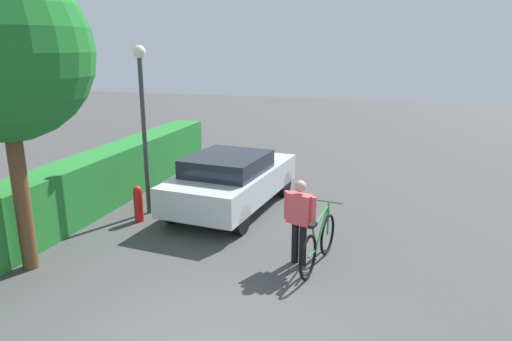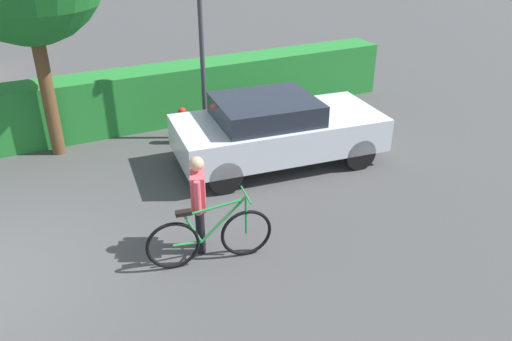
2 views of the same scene
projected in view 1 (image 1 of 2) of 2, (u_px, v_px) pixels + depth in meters
name	position (u px, v px, depth m)	size (l,w,h in m)	color
parked_car_near	(232.00, 179.00, 10.87)	(4.20, 2.23, 1.37)	silver
bicycle	(318.00, 243.00, 8.10)	(1.82, 0.51, 1.04)	black
person_rider	(300.00, 217.00, 8.04)	(0.35, 0.60, 1.55)	black
street_lamp	(143.00, 106.00, 10.14)	(0.28, 0.28, 3.79)	#38383D
tree_kerbside	(2.00, 53.00, 7.18)	(2.82, 2.82, 5.09)	brown
fire_hydrant	(138.00, 203.00, 10.17)	(0.20, 0.20, 0.81)	red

